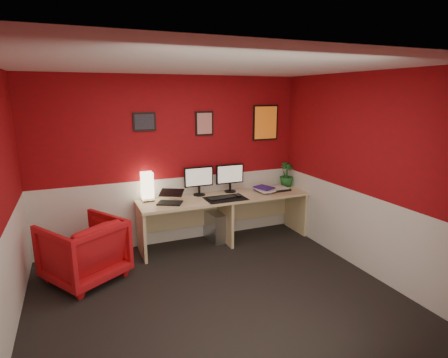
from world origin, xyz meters
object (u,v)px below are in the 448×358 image
(zen_tray, at_px, (278,189))
(pc_tower, at_px, (215,226))
(monitor_left, at_px, (199,177))
(laptop, at_px, (170,196))
(potted_plant, at_px, (286,175))
(shoji_lamp, at_px, (147,187))
(desk, at_px, (225,219))
(monitor_right, at_px, (230,174))
(armchair, at_px, (84,250))

(zen_tray, relative_size, pc_tower, 0.78)
(monitor_left, distance_m, pc_tower, 0.83)
(laptop, relative_size, potted_plant, 0.83)
(shoji_lamp, bearing_deg, desk, -10.59)
(monitor_right, distance_m, armchair, 2.38)
(armchair, bearing_deg, monitor_right, 163.31)
(zen_tray, bearing_deg, pc_tower, 172.71)
(shoji_lamp, bearing_deg, zen_tray, -5.82)
(laptop, bearing_deg, desk, 31.21)
(pc_tower, height_order, armchair, armchair)
(zen_tray, xyz_separation_m, potted_plant, (0.26, 0.18, 0.18))
(potted_plant, xyz_separation_m, pc_tower, (-1.29, -0.04, -0.70))
(potted_plant, relative_size, pc_tower, 0.89)
(desk, distance_m, monitor_left, 0.77)
(shoji_lamp, relative_size, laptop, 1.21)
(zen_tray, bearing_deg, monitor_left, 170.49)
(monitor_right, bearing_deg, shoji_lamp, 179.99)
(potted_plant, height_order, armchair, potted_plant)
(monitor_right, relative_size, armchair, 0.69)
(desk, relative_size, potted_plant, 6.51)
(armchair, bearing_deg, potted_plant, 157.97)
(desk, xyz_separation_m, zen_tray, (0.92, 0.00, 0.38))
(laptop, bearing_deg, zen_tray, 29.78)
(pc_tower, bearing_deg, zen_tray, -13.31)
(laptop, distance_m, monitor_right, 1.08)
(shoji_lamp, relative_size, pc_tower, 0.89)
(monitor_right, xyz_separation_m, potted_plant, (1.00, -0.03, -0.09))
(monitor_left, height_order, armchair, monitor_left)
(shoji_lamp, distance_m, monitor_right, 1.29)
(desk, xyz_separation_m, armchair, (-2.03, -0.41, 0.02))
(monitor_right, distance_m, pc_tower, 0.85)
(armchair, bearing_deg, zen_tray, 155.56)
(zen_tray, relative_size, potted_plant, 0.88)
(zen_tray, height_order, armchair, armchair)
(shoji_lamp, xyz_separation_m, potted_plant, (2.29, -0.03, -0.00))
(desk, bearing_deg, potted_plant, 8.56)
(monitor_right, bearing_deg, armchair, -164.20)
(laptop, height_order, pc_tower, laptop)
(potted_plant, bearing_deg, zen_tray, -145.99)
(laptop, xyz_separation_m, potted_plant, (2.03, 0.22, 0.09))
(pc_tower, relative_size, armchair, 0.54)
(zen_tray, bearing_deg, desk, -179.89)
(laptop, distance_m, potted_plant, 2.05)
(desk, height_order, laptop, laptop)
(monitor_right, bearing_deg, monitor_left, 179.67)
(potted_plant, distance_m, pc_tower, 1.47)
(laptop, relative_size, monitor_right, 0.57)
(desk, bearing_deg, monitor_right, 50.40)
(potted_plant, distance_m, armchair, 3.31)
(armchair, bearing_deg, laptop, 165.10)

